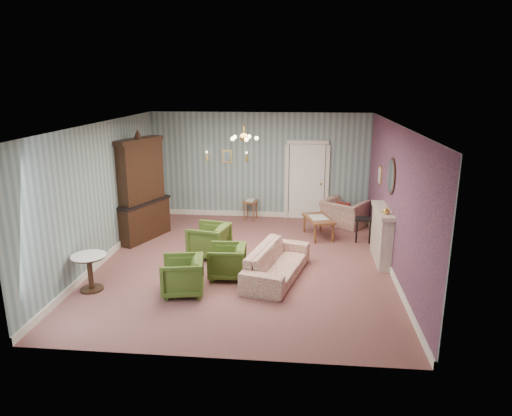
# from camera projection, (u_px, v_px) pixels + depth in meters

# --- Properties ---
(floor) EXTENTS (7.00, 7.00, 0.00)m
(floor) POSITION_uv_depth(u_px,v_px,m) (245.00, 263.00, 9.83)
(floor) COLOR brown
(floor) RESTS_ON ground
(ceiling) EXTENTS (7.00, 7.00, 0.00)m
(ceiling) POSITION_uv_depth(u_px,v_px,m) (244.00, 124.00, 9.06)
(ceiling) COLOR white
(ceiling) RESTS_ON ground
(wall_back) EXTENTS (6.00, 0.00, 6.00)m
(wall_back) POSITION_uv_depth(u_px,v_px,m) (260.00, 166.00, 12.80)
(wall_back) COLOR slate
(wall_back) RESTS_ON ground
(wall_front) EXTENTS (6.00, 0.00, 6.00)m
(wall_front) POSITION_uv_depth(u_px,v_px,m) (212.00, 261.00, 6.09)
(wall_front) COLOR slate
(wall_front) RESTS_ON ground
(wall_left) EXTENTS (0.00, 7.00, 7.00)m
(wall_left) POSITION_uv_depth(u_px,v_px,m) (102.00, 193.00, 9.72)
(wall_left) COLOR slate
(wall_left) RESTS_ON ground
(wall_right) EXTENTS (0.00, 7.00, 7.00)m
(wall_right) POSITION_uv_depth(u_px,v_px,m) (395.00, 200.00, 9.16)
(wall_right) COLOR slate
(wall_right) RESTS_ON ground
(wall_right_floral) EXTENTS (0.00, 7.00, 7.00)m
(wall_right_floral) POSITION_uv_depth(u_px,v_px,m) (395.00, 200.00, 9.17)
(wall_right_floral) COLOR #A45260
(wall_right_floral) RESTS_ON ground
(door) EXTENTS (1.12, 0.12, 2.16)m
(door) POSITION_uv_depth(u_px,v_px,m) (307.00, 180.00, 12.74)
(door) COLOR white
(door) RESTS_ON floor
(olive_chair_a) EXTENTS (0.80, 0.84, 0.75)m
(olive_chair_a) POSITION_uv_depth(u_px,v_px,m) (182.00, 274.00, 8.34)
(olive_chair_a) COLOR #445E20
(olive_chair_a) RESTS_ON floor
(olive_chair_b) EXTENTS (0.68, 0.72, 0.72)m
(olive_chair_b) POSITION_uv_depth(u_px,v_px,m) (227.00, 260.00, 9.04)
(olive_chair_b) COLOR #445E20
(olive_chair_b) RESTS_ON floor
(olive_chair_c) EXTENTS (0.87, 0.91, 0.80)m
(olive_chair_c) POSITION_uv_depth(u_px,v_px,m) (209.00, 239.00, 10.11)
(olive_chair_c) COLOR #445E20
(olive_chair_c) RESTS_ON floor
(sofa_chintz) EXTENTS (1.10, 2.17, 0.81)m
(sofa_chintz) POSITION_uv_depth(u_px,v_px,m) (277.00, 257.00, 9.03)
(sofa_chintz) COLOR brown
(sofa_chintz) RESTS_ON floor
(wingback_chair) EXTENTS (1.26, 1.16, 0.92)m
(wingback_chair) POSITION_uv_depth(u_px,v_px,m) (344.00, 209.00, 12.23)
(wingback_chair) COLOR brown
(wingback_chair) RESTS_ON floor
(dresser) EXTENTS (1.07, 1.64, 2.58)m
(dresser) POSITION_uv_depth(u_px,v_px,m) (140.00, 187.00, 11.03)
(dresser) COLOR black
(dresser) RESTS_ON floor
(fireplace) EXTENTS (0.30, 1.40, 1.16)m
(fireplace) POSITION_uv_depth(u_px,v_px,m) (382.00, 235.00, 9.79)
(fireplace) COLOR beige
(fireplace) RESTS_ON floor
(mantel_vase) EXTENTS (0.15, 0.15, 0.15)m
(mantel_vase) POSITION_uv_depth(u_px,v_px,m) (386.00, 210.00, 9.24)
(mantel_vase) COLOR gold
(mantel_vase) RESTS_ON fireplace
(oval_mirror) EXTENTS (0.04, 0.76, 0.84)m
(oval_mirror) POSITION_uv_depth(u_px,v_px,m) (391.00, 176.00, 9.44)
(oval_mirror) COLOR white
(oval_mirror) RESTS_ON wall_right
(framed_print) EXTENTS (0.04, 0.34, 0.42)m
(framed_print) POSITION_uv_depth(u_px,v_px,m) (380.00, 175.00, 10.81)
(framed_print) COLOR gold
(framed_print) RESTS_ON wall_right
(coffee_table) EXTENTS (0.82, 1.10, 0.50)m
(coffee_table) POSITION_uv_depth(u_px,v_px,m) (318.00, 227.00, 11.39)
(coffee_table) COLOR brown
(coffee_table) RESTS_ON floor
(side_table_black) EXTENTS (0.44, 0.44, 0.58)m
(side_table_black) POSITION_uv_depth(u_px,v_px,m) (363.00, 230.00, 11.07)
(side_table_black) COLOR black
(side_table_black) RESTS_ON floor
(pedestal_table) EXTENTS (0.70, 0.70, 0.69)m
(pedestal_table) POSITION_uv_depth(u_px,v_px,m) (90.00, 273.00, 8.48)
(pedestal_table) COLOR black
(pedestal_table) RESTS_ON floor
(nesting_table) EXTENTS (0.41, 0.49, 0.58)m
(nesting_table) POSITION_uv_depth(u_px,v_px,m) (250.00, 209.00, 12.79)
(nesting_table) COLOR brown
(nesting_table) RESTS_ON floor
(gilt_mirror_back) EXTENTS (0.28, 0.06, 0.36)m
(gilt_mirror_back) POSITION_uv_depth(u_px,v_px,m) (227.00, 156.00, 12.78)
(gilt_mirror_back) COLOR gold
(gilt_mirror_back) RESTS_ON wall_back
(sconce_left) EXTENTS (0.16, 0.12, 0.30)m
(sconce_left) POSITION_uv_depth(u_px,v_px,m) (207.00, 156.00, 12.81)
(sconce_left) COLOR gold
(sconce_left) RESTS_ON wall_back
(sconce_right) EXTENTS (0.16, 0.12, 0.30)m
(sconce_right) POSITION_uv_depth(u_px,v_px,m) (247.00, 157.00, 12.71)
(sconce_right) COLOR gold
(sconce_right) RESTS_ON wall_back
(chandelier) EXTENTS (0.56, 0.56, 0.36)m
(chandelier) POSITION_uv_depth(u_px,v_px,m) (244.00, 138.00, 9.13)
(chandelier) COLOR gold
(chandelier) RESTS_ON ceiling
(burgundy_cushion) EXTENTS (0.41, 0.28, 0.39)m
(burgundy_cushion) POSITION_uv_depth(u_px,v_px,m) (343.00, 209.00, 12.09)
(burgundy_cushion) COLOR #5E1E17
(burgundy_cushion) RESTS_ON wingback_chair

